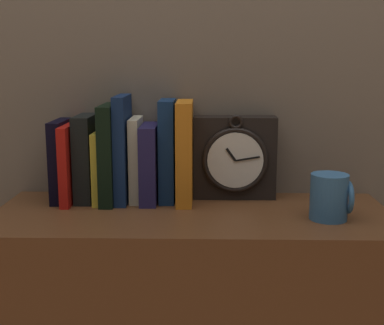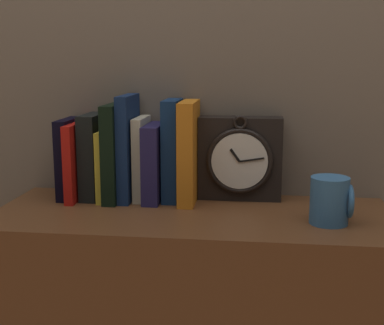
# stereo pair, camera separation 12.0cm
# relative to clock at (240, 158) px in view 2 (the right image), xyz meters

# --- Properties ---
(clock) EXTENTS (0.20, 0.08, 0.21)m
(clock) POSITION_rel_clock_xyz_m (0.00, 0.00, 0.00)
(clock) COLOR black
(clock) RESTS_ON bookshelf
(book_slot0_black) EXTENTS (0.03, 0.13, 0.20)m
(book_slot0_black) POSITION_rel_clock_xyz_m (-0.43, -0.03, -0.00)
(book_slot0_black) COLOR black
(book_slot0_black) RESTS_ON bookshelf
(book_slot1_red) EXTENTS (0.02, 0.16, 0.19)m
(book_slot1_red) POSITION_rel_clock_xyz_m (-0.40, -0.04, -0.01)
(book_slot1_red) COLOR red
(book_slot1_red) RESTS_ON bookshelf
(book_slot2_black) EXTENTS (0.04, 0.13, 0.21)m
(book_slot2_black) POSITION_rel_clock_xyz_m (-0.37, -0.03, 0.00)
(book_slot2_black) COLOR black
(book_slot2_black) RESTS_ON bookshelf
(book_slot3_yellow) EXTENTS (0.02, 0.14, 0.17)m
(book_slot3_yellow) POSITION_rel_clock_xyz_m (-0.33, -0.03, -0.02)
(book_slot3_yellow) COLOR gold
(book_slot3_yellow) RESTS_ON bookshelf
(book_slot4_black) EXTENTS (0.03, 0.16, 0.24)m
(book_slot4_black) POSITION_rel_clock_xyz_m (-0.31, -0.04, 0.02)
(book_slot4_black) COLOR black
(book_slot4_black) RESTS_ON bookshelf
(book_slot5_navy) EXTENTS (0.03, 0.14, 0.26)m
(book_slot5_navy) POSITION_rel_clock_xyz_m (-0.27, -0.03, 0.03)
(book_slot5_navy) COLOR navy
(book_slot5_navy) RESTS_ON bookshelf
(book_slot6_cream) EXTENTS (0.02, 0.12, 0.20)m
(book_slot6_cream) POSITION_rel_clock_xyz_m (-0.24, -0.02, -0.00)
(book_slot6_cream) COLOR beige
(book_slot6_cream) RESTS_ON bookshelf
(book_slot7_navy) EXTENTS (0.04, 0.15, 0.19)m
(book_slot7_navy) POSITION_rel_clock_xyz_m (-0.21, -0.04, -0.01)
(book_slot7_navy) COLOR #231E4D
(book_slot7_navy) RESTS_ON bookshelf
(book_slot8_navy) EXTENTS (0.04, 0.12, 0.25)m
(book_slot8_navy) POSITION_rel_clock_xyz_m (-0.17, -0.02, 0.02)
(book_slot8_navy) COLOR navy
(book_slot8_navy) RESTS_ON bookshelf
(book_slot9_orange) EXTENTS (0.04, 0.15, 0.25)m
(book_slot9_orange) POSITION_rel_clock_xyz_m (-0.12, -0.04, 0.02)
(book_slot9_orange) COLOR orange
(book_slot9_orange) RESTS_ON bookshelf
(mug) EXTENTS (0.09, 0.08, 0.10)m
(mug) POSITION_rel_clock_xyz_m (0.20, -0.18, -0.05)
(mug) COLOR teal
(mug) RESTS_ON bookshelf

